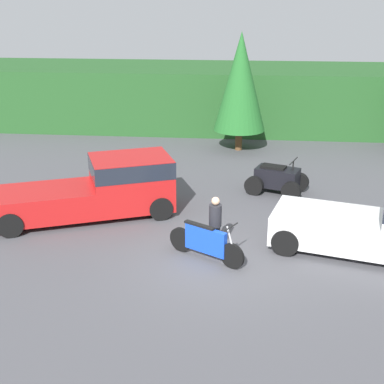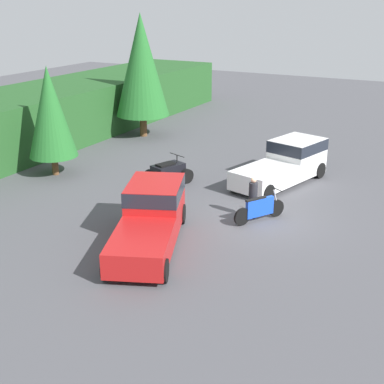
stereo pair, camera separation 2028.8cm
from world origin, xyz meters
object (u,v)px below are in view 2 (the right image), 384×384
object	(u,v)px
pickup_truck_second	(287,161)
rider_person	(253,196)
dirt_bike	(260,209)
quad_atv	(168,173)
pickup_truck_red	(151,215)

from	to	relation	value
pickup_truck_second	rider_person	world-z (taller)	pickup_truck_second
dirt_bike	rider_person	size ratio (longest dim) A/B	1.26
quad_atv	pickup_truck_second	bearing A→B (deg)	-38.92
pickup_truck_second	quad_atv	distance (m)	5.62
dirt_bike	quad_atv	distance (m)	5.85
pickup_truck_red	rider_person	size ratio (longest dim) A/B	3.52
pickup_truck_red	dirt_bike	size ratio (longest dim) A/B	2.79
pickup_truck_red	dirt_bike	xyz separation A→B (m)	(3.51, -2.79, -0.49)
pickup_truck_red	quad_atv	bearing A→B (deg)	2.87
quad_atv	rider_person	distance (m)	5.42
dirt_bike	rider_person	world-z (taller)	rider_person
pickup_truck_second	dirt_bike	xyz separation A→B (m)	(-5.06, -0.63, -0.49)
pickup_truck_second	pickup_truck_red	bearing A→B (deg)	-179.22
pickup_truck_red	dirt_bike	bearing A→B (deg)	-60.53
rider_person	dirt_bike	bearing A→B (deg)	-85.41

